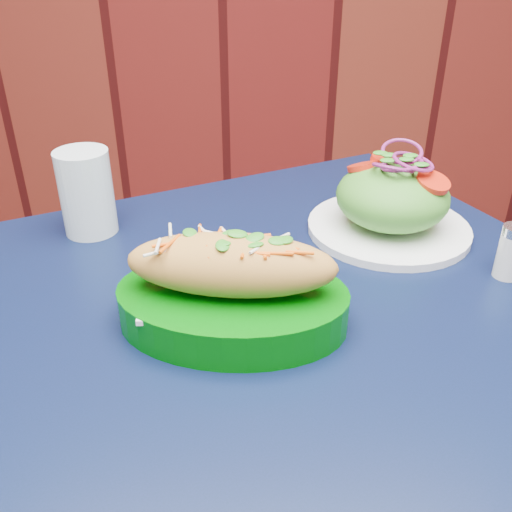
{
  "coord_description": "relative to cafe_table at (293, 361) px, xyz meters",
  "views": [
    {
      "loc": [
        0.37,
        0.88,
        1.15
      ],
      "look_at": [
        0.4,
        1.46,
        0.81
      ],
      "focal_mm": 40.0,
      "sensor_mm": 36.0,
      "label": 1
    }
  ],
  "objects": [
    {
      "name": "salt_shaker",
      "position": [
        0.28,
        0.05,
        0.12
      ],
      "size": [
        0.03,
        0.03,
        0.07
      ],
      "color": "white",
      "rests_on": "cafe_table"
    },
    {
      "name": "salad_plate",
      "position": [
        0.16,
        0.18,
        0.14
      ],
      "size": [
        0.24,
        0.24,
        0.13
      ],
      "rotation": [
        0.0,
        0.0,
        0.05
      ],
      "color": "white",
      "rests_on": "cafe_table"
    },
    {
      "name": "cafe_table",
      "position": [
        0.0,
        0.0,
        0.0
      ],
      "size": [
        1.04,
        1.04,
        0.75
      ],
      "rotation": [
        0.0,
        0.0,
        0.39
      ],
      "color": "black",
      "rests_on": "ground"
    },
    {
      "name": "banh_mi_basket",
      "position": [
        -0.08,
        -0.03,
        0.14
      ],
      "size": [
        0.29,
        0.21,
        0.12
      ],
      "rotation": [
        0.0,
        0.0,
        -0.16
      ],
      "color": "#005A05",
      "rests_on": "cafe_table"
    },
    {
      "name": "water_glass",
      "position": [
        -0.28,
        0.21,
        0.15
      ],
      "size": [
        0.08,
        0.08,
        0.13
      ],
      "primitive_type": "cylinder",
      "color": "silver",
      "rests_on": "cafe_table"
    }
  ]
}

